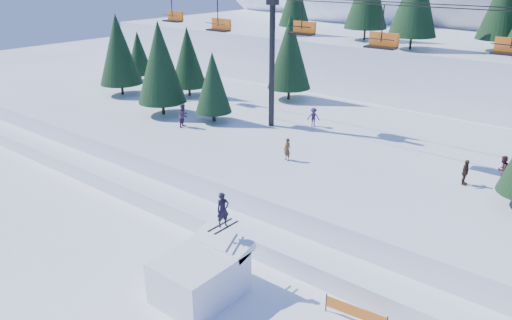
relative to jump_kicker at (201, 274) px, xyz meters
The scene contains 8 objects.
ground 1.61m from the jump_kicker, 82.54° to the right, with size 160.00×160.00×0.00m, color white.
mid_shelf 16.89m from the jump_kicker, 89.51° to the left, with size 70.00×22.00×2.50m, color white.
berm 6.92m from the jump_kicker, 88.79° to the left, with size 70.00×6.00×1.10m, color white.
jump_kicker is the anchor object (origin of this frame).
chairlift 18.81m from the jump_kicker, 87.84° to the left, with size 47.38×3.21×10.28m.
conifer_stand 19.26m from the jump_kicker, 80.93° to the left, with size 62.36×16.36×8.75m.
distant_skiers 16.42m from the jump_kicker, 88.90° to the left, with size 31.34×10.63×1.86m.
banner_near 7.15m from the jump_kicker, 23.45° to the left, with size 2.84×0.36×0.90m.
Camera 1 is at (14.18, -12.50, 14.54)m, focal length 35.00 mm.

